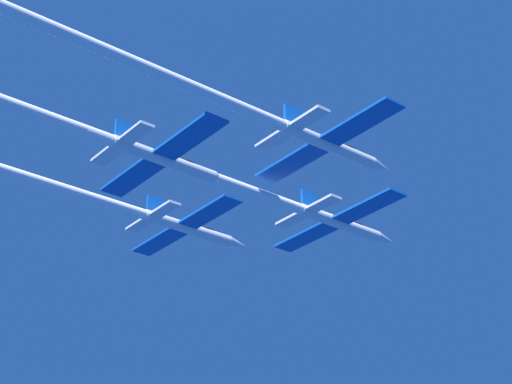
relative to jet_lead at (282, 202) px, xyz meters
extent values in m
cylinder|color=silver|center=(0.00, 8.48, -0.04)|extent=(1.27, 11.50, 1.27)
cone|color=silver|center=(0.00, 15.50, -0.04)|extent=(1.24, 2.53, 1.24)
ellipsoid|color=black|center=(0.00, 11.01, 0.50)|extent=(0.89, 2.30, 0.63)
cube|color=#0F51B2|center=(-5.00, 7.90, -0.04)|extent=(8.74, 2.53, 0.28)
cube|color=#0F51B2|center=(5.00, 7.90, -0.04)|extent=(8.74, 2.53, 0.28)
cube|color=#0F51B2|center=(0.00, 3.88, 1.52)|extent=(0.33, 2.07, 1.84)
cube|color=silver|center=(-2.60, 3.65, -0.04)|extent=(3.93, 1.52, 0.28)
cube|color=silver|center=(2.60, 3.65, -0.04)|extent=(3.93, 1.52, 0.28)
cylinder|color=white|center=(0.00, -10.24, -0.04)|extent=(1.14, 25.92, 1.14)
cylinder|color=silver|center=(-12.93, -3.03, 0.75)|extent=(1.27, 11.50, 1.27)
cone|color=silver|center=(-12.93, 3.99, 0.75)|extent=(1.24, 2.53, 1.24)
ellipsoid|color=black|center=(-12.93, -0.50, 1.29)|extent=(0.89, 2.30, 0.63)
cube|color=#0F51B2|center=(-17.93, -3.61, 0.75)|extent=(8.74, 2.53, 0.28)
cube|color=#0F51B2|center=(-7.92, -3.61, 0.75)|extent=(8.74, 2.53, 0.28)
cube|color=#0F51B2|center=(-12.93, -7.63, 2.31)|extent=(0.33, 2.07, 1.84)
cube|color=silver|center=(-15.53, -7.86, 0.75)|extent=(3.93, 1.52, 0.28)
cube|color=silver|center=(-10.33, -7.86, 0.75)|extent=(3.93, 1.52, 0.28)
cylinder|color=white|center=(-12.93, -24.83, 0.75)|extent=(1.14, 32.09, 1.14)
cylinder|color=silver|center=(10.19, -2.42, 1.36)|extent=(1.27, 11.50, 1.27)
cone|color=silver|center=(10.19, 4.59, 1.36)|extent=(1.24, 2.53, 1.24)
ellipsoid|color=black|center=(10.19, 0.11, 1.90)|extent=(0.89, 2.30, 0.63)
cube|color=#0F51B2|center=(5.18, -3.00, 1.36)|extent=(8.74, 2.53, 0.28)
cube|color=#0F51B2|center=(15.19, -3.00, 1.36)|extent=(8.74, 2.53, 0.28)
cube|color=#0F51B2|center=(10.19, -7.03, 2.92)|extent=(0.33, 2.07, 1.84)
cube|color=silver|center=(7.59, -7.26, 1.36)|extent=(3.93, 1.52, 0.28)
cube|color=silver|center=(12.79, -7.26, 1.36)|extent=(3.93, 1.52, 0.28)
cylinder|color=white|center=(10.19, -22.72, 1.36)|extent=(1.14, 29.09, 1.14)
cylinder|color=silver|center=(0.00, -14.57, 0.02)|extent=(1.27, 11.50, 1.27)
cone|color=silver|center=(0.00, -7.55, 0.02)|extent=(1.24, 2.53, 1.24)
ellipsoid|color=black|center=(0.00, -12.04, 0.56)|extent=(0.89, 2.30, 0.63)
cube|color=#0F51B2|center=(-5.00, -15.14, 0.02)|extent=(8.74, 2.53, 0.28)
cube|color=#0F51B2|center=(5.01, -15.14, 0.02)|extent=(8.74, 2.53, 0.28)
cube|color=#0F51B2|center=(0.00, -19.17, 1.58)|extent=(0.33, 2.07, 1.84)
cube|color=silver|center=(-2.60, -19.40, 0.02)|extent=(3.93, 1.52, 0.28)
cube|color=silver|center=(2.60, -19.40, 0.02)|extent=(3.93, 1.52, 0.28)
camera|label=1|loc=(64.01, -53.99, -41.81)|focal=62.44mm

